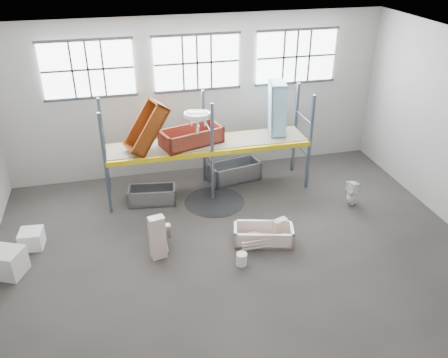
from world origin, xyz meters
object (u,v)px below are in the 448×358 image
object	(u,v)px
toilet_white	(353,193)
steel_tub_right	(235,171)
cistern_tall	(158,237)
bucket	(242,259)
toilet_beige	(161,232)
carton_near	(7,262)
rust_tub_flat	(191,137)
bathtub_beige	(263,234)
blue_tub_upright	(277,109)
steel_tub_left	(152,195)

from	to	relation	value
toilet_white	steel_tub_right	distance (m)	3.77
toilet_white	cistern_tall	bearing A→B (deg)	-93.83
steel_tub_right	bucket	world-z (taller)	steel_tub_right
toilet_beige	bucket	size ratio (longest dim) A/B	2.66
carton_near	toilet_beige	bearing A→B (deg)	4.01
cistern_tall	carton_near	size ratio (longest dim) A/B	1.53
cistern_tall	toilet_white	bearing A→B (deg)	-1.27
cistern_tall	steel_tub_right	distance (m)	4.49
rust_tub_flat	bucket	world-z (taller)	rust_tub_flat
bathtub_beige	toilet_beige	bearing A→B (deg)	-175.94
bucket	steel_tub_right	bearing A→B (deg)	77.39
toilet_beige	rust_tub_flat	size ratio (longest dim) A/B	0.46
steel_tub_right	carton_near	size ratio (longest dim) A/B	2.12
blue_tub_upright	bucket	world-z (taller)	blue_tub_upright
cistern_tall	carton_near	distance (m)	3.53
toilet_white	bathtub_beige	bearing A→B (deg)	-84.66
rust_tub_flat	bucket	size ratio (longest dim) A/B	5.72
bathtub_beige	bucket	distance (m)	1.10
cistern_tall	blue_tub_upright	bearing A→B (deg)	25.65
toilet_beige	blue_tub_upright	distance (m)	5.18
steel_tub_left	blue_tub_upright	distance (m)	4.53
steel_tub_right	rust_tub_flat	xyz separation A→B (m)	(-1.43, -0.41, 1.53)
steel_tub_left	rust_tub_flat	xyz separation A→B (m)	(1.30, 0.41, 1.57)
toilet_beige	steel_tub_left	distance (m)	2.17
steel_tub_right	rust_tub_flat	bearing A→B (deg)	-163.97
cistern_tall	bucket	bearing A→B (deg)	-34.40
toilet_beige	steel_tub_right	xyz separation A→B (m)	(2.72, 2.99, -0.12)
rust_tub_flat	bathtub_beige	bearing A→B (deg)	-67.31
toilet_beige	cistern_tall	size ratio (longest dim) A/B	0.72
blue_tub_upright	bucket	bearing A→B (deg)	-118.85
rust_tub_flat	carton_near	size ratio (longest dim) A/B	2.37
cistern_tall	toilet_white	size ratio (longest dim) A/B	1.48
rust_tub_flat	blue_tub_upright	bearing A→B (deg)	2.64
toilet_white	blue_tub_upright	world-z (taller)	blue_tub_upright
rust_tub_flat	steel_tub_right	bearing A→B (deg)	16.03
steel_tub_right	carton_near	distance (m)	7.15
steel_tub_right	blue_tub_upright	distance (m)	2.45
cistern_tall	blue_tub_upright	world-z (taller)	blue_tub_upright
toilet_white	bucket	distance (m)	4.34
toilet_beige	blue_tub_upright	world-z (taller)	blue_tub_upright
bathtub_beige	steel_tub_left	world-z (taller)	steel_tub_left
bathtub_beige	carton_near	distance (m)	6.23
steel_tub_left	bucket	world-z (taller)	steel_tub_left
steel_tub_left	blue_tub_upright	bearing A→B (deg)	7.72
toilet_beige	steel_tub_right	world-z (taller)	toilet_beige
toilet_white	steel_tub_right	size ratio (longest dim) A/B	0.49
bucket	toilet_white	bearing A→B (deg)	25.93
toilet_beige	toilet_white	size ratio (longest dim) A/B	1.06
steel_tub_left	carton_near	xyz separation A→B (m)	(-3.64, -2.42, 0.07)
steel_tub_right	toilet_beige	bearing A→B (deg)	-132.35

